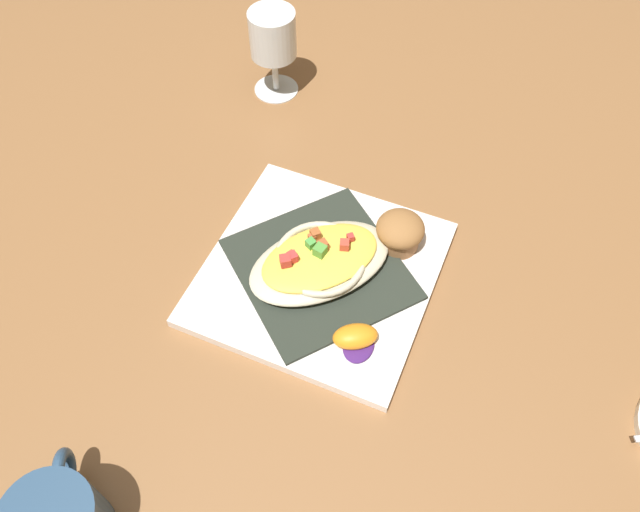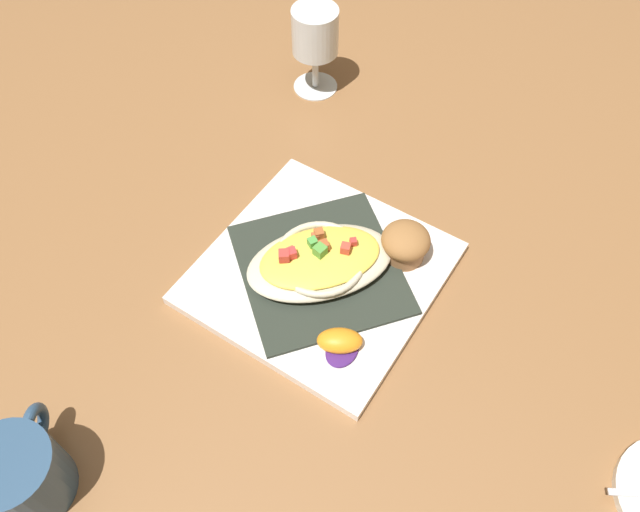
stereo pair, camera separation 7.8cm
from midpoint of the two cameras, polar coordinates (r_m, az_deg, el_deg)
name	(u,v)px [view 1 (the left image)]	position (r m, az deg, el deg)	size (l,w,h in m)	color
ground_plane	(320,276)	(0.82, -2.73, -1.98)	(2.60, 2.60, 0.00)	olive
square_plate	(320,273)	(0.81, -2.75, -1.71)	(0.28, 0.28, 0.01)	white
folded_napkin	(320,269)	(0.80, -2.78, -1.33)	(0.19, 0.20, 0.00)	#2A3129
gratin_dish	(320,260)	(0.79, -2.84, -0.57)	(0.21, 0.21, 0.04)	beige
muffin	(400,232)	(0.81, 4.44, 1.98)	(0.06, 0.06, 0.05)	#A06A40
orange_garnish	(356,338)	(0.74, 0.21, -7.59)	(0.06, 0.06, 0.02)	#46216C
stemmed_glass	(273,39)	(1.01, -6.57, 18.57)	(0.07, 0.07, 0.14)	white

